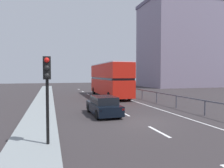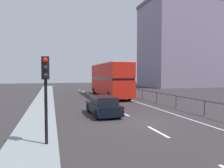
{
  "view_description": "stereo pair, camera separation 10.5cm",
  "coord_description": "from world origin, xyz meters",
  "views": [
    {
      "loc": [
        -5.29,
        -11.98,
        2.93
      ],
      "look_at": [
        0.63,
        7.99,
        1.96
      ],
      "focal_mm": 33.55,
      "sensor_mm": 36.0,
      "label": 1
    },
    {
      "loc": [
        -5.19,
        -12.01,
        2.93
      ],
      "look_at": [
        0.63,
        7.99,
        1.96
      ],
      "focal_mm": 33.55,
      "sensor_mm": 36.0,
      "label": 2
    }
  ],
  "objects": [
    {
      "name": "bridge_side_railing",
      "position": [
        5.2,
        9.0,
        0.89
      ],
      "size": [
        0.1,
        42.0,
        1.1
      ],
      "color": "#494955",
      "rests_on": "ground"
    },
    {
      "name": "double_decker_bus_red",
      "position": [
        2.1,
        14.15,
        2.3
      ],
      "size": [
        2.63,
        11.5,
        4.3
      ],
      "rotation": [
        0.0,
        0.0,
        -0.0
      ],
      "color": "red",
      "rests_on": "ground"
    },
    {
      "name": "lane_paint_markings",
      "position": [
        2.19,
        8.57,
        0.0
      ],
      "size": [
        3.58,
        46.0,
        0.01
      ],
      "color": "silver",
      "rests_on": "ground"
    },
    {
      "name": "distant_building_block",
      "position": [
        25.79,
        31.66,
        10.0
      ],
      "size": [
        20.04,
        12.71,
        19.98
      ],
      "color": "gray",
      "rests_on": "ground"
    },
    {
      "name": "ground_plane",
      "position": [
        0.0,
        0.0,
        -0.05
      ],
      "size": [
        74.3,
        120.0,
        0.1
      ],
      "primitive_type": "cube",
      "color": "#322D2E"
    },
    {
      "name": "hatchback_car_near",
      "position": [
        -1.63,
        2.52,
        0.66
      ],
      "size": [
        1.83,
        4.17,
        1.37
      ],
      "rotation": [
        0.0,
        0.0,
        0.03
      ],
      "color": "black",
      "rests_on": "ground"
    },
    {
      "name": "near_sidewalk_kerb",
      "position": [
        -5.99,
        0.0,
        0.07
      ],
      "size": [
        2.08,
        80.0,
        0.14
      ],
      "primitive_type": "cube",
      "color": "gray",
      "rests_on": "ground"
    },
    {
      "name": "traffic_signal_pole",
      "position": [
        -5.41,
        -3.36,
        2.76
      ],
      "size": [
        0.3,
        0.42,
        3.49
      ],
      "color": "black",
      "rests_on": "near_sidewalk_kerb"
    }
  ]
}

